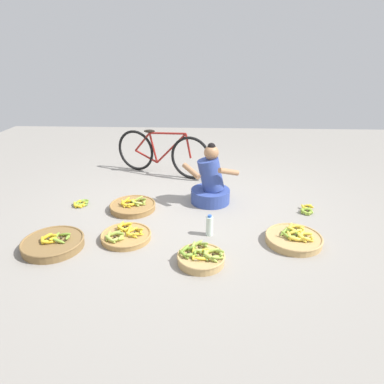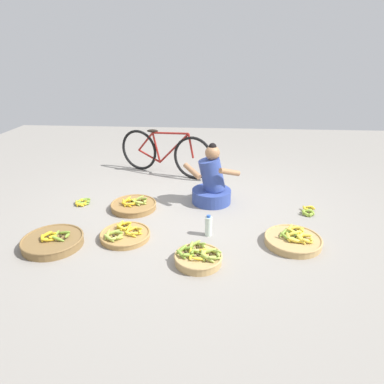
# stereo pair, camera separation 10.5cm
# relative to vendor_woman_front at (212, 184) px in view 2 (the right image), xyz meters

# --- Properties ---
(ground_plane) EXTENTS (10.00, 10.00, 0.00)m
(ground_plane) POSITION_rel_vendor_woman_front_xyz_m (-0.22, -0.30, -0.26)
(ground_plane) COLOR gray
(vendor_woman_front) EXTENTS (0.75, 0.52, 0.82)m
(vendor_woman_front) POSITION_rel_vendor_woman_front_xyz_m (0.00, 0.00, 0.00)
(vendor_woman_front) COLOR #334793
(vendor_woman_front) RESTS_ON ground
(bicycle_leaning) EXTENTS (1.59, 0.69, 0.73)m
(bicycle_leaning) POSITION_rel_vendor_woman_front_xyz_m (-0.78, 1.08, 0.10)
(bicycle_leaning) COLOR black
(bicycle_leaning) RESTS_ON ground
(banana_basket_front_right) EXTENTS (0.60, 0.60, 0.15)m
(banana_basket_front_right) POSITION_rel_vendor_woman_front_xyz_m (0.89, -1.01, -0.21)
(banana_basket_front_right) COLOR tan
(banana_basket_front_right) RESTS_ON ground
(banana_basket_front_left) EXTENTS (0.47, 0.47, 0.16)m
(banana_basket_front_left) POSITION_rel_vendor_woman_front_xyz_m (-0.09, -1.42, -0.21)
(banana_basket_front_left) COLOR tan
(banana_basket_front_left) RESTS_ON ground
(banana_basket_back_left) EXTENTS (0.55, 0.55, 0.13)m
(banana_basket_back_left) POSITION_rel_vendor_woman_front_xyz_m (-0.92, -1.01, -0.22)
(banana_basket_back_left) COLOR #A87F47
(banana_basket_back_left) RESTS_ON ground
(banana_basket_near_vendor) EXTENTS (0.59, 0.59, 0.15)m
(banana_basket_near_vendor) POSITION_rel_vendor_woman_front_xyz_m (-1.00, -0.28, -0.22)
(banana_basket_near_vendor) COLOR olive
(banana_basket_near_vendor) RESTS_ON ground
(banana_basket_front_center) EXTENTS (0.63, 0.63, 0.16)m
(banana_basket_front_center) POSITION_rel_vendor_woman_front_xyz_m (-1.63, -1.22, -0.21)
(banana_basket_front_center) COLOR brown
(banana_basket_front_center) RESTS_ON ground
(loose_bananas_near_bicycle) EXTENTS (0.23, 0.24, 0.08)m
(loose_bananas_near_bicycle) POSITION_rel_vendor_woman_front_xyz_m (-1.71, -0.19, -0.24)
(loose_bananas_near_bicycle) COLOR #9EB747
(loose_bananas_near_bicycle) RESTS_ON ground
(loose_bananas_back_center) EXTENTS (0.21, 0.29, 0.07)m
(loose_bananas_back_center) POSITION_rel_vendor_woman_front_xyz_m (1.23, -0.25, -0.24)
(loose_bananas_back_center) COLOR yellow
(loose_bananas_back_center) RESTS_ON ground
(water_bottle) EXTENTS (0.08, 0.08, 0.24)m
(water_bottle) POSITION_rel_vendor_woman_front_xyz_m (-0.01, -0.89, -0.15)
(water_bottle) COLOR silver
(water_bottle) RESTS_ON ground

